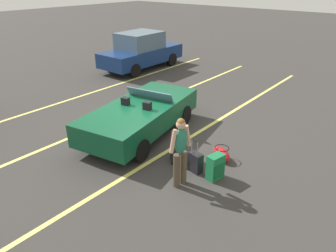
{
  "coord_description": "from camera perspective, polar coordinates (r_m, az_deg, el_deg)",
  "views": [
    {
      "loc": [
        -5.89,
        -5.98,
        4.29
      ],
      "look_at": [
        -0.27,
        -1.28,
        0.75
      ],
      "focal_mm": 33.21,
      "sensor_mm": 36.0,
      "label": 1
    }
  ],
  "objects": [
    {
      "name": "traveler_person",
      "position": [
        6.72,
        2.29,
        -4.22
      ],
      "size": [
        0.61,
        0.28,
        1.65
      ],
      "rotation": [
        0.0,
        0.0,
        1.37
      ],
      "color": "#4C3F2D",
      "rests_on": "ground_plane"
    },
    {
      "name": "suitcase_large_black",
      "position": [
        7.9,
        1.6,
        -3.97
      ],
      "size": [
        0.55,
        0.51,
        0.74
      ],
      "rotation": [
        0.0,
        0.0,
        2.23
      ],
      "color": "black",
      "rests_on": "ground_plane"
    },
    {
      "name": "suitcase_small_carryon",
      "position": [
        7.54,
        5.07,
        -6.65
      ],
      "size": [
        0.26,
        0.37,
        0.88
      ],
      "rotation": [
        0.0,
        0.0,
        6.11
      ],
      "color": "black",
      "rests_on": "ground_plane"
    },
    {
      "name": "parked_sedan_near",
      "position": [
        16.15,
        -4.94,
        13.55
      ],
      "size": [
        4.54,
        1.95,
        1.82
      ],
      "rotation": [
        0.0,
        0.0,
        0.02
      ],
      "color": "navy",
      "rests_on": "ground_plane"
    },
    {
      "name": "lot_line_far",
      "position": [
        12.45,
        -18.62,
        4.26
      ],
      "size": [
        18.0,
        0.12,
        0.01
      ],
      "primitive_type": "cube",
      "color": "#EAE066",
      "rests_on": "ground_plane"
    },
    {
      "name": "lot_line_mid",
      "position": [
        10.38,
        -10.52,
        0.94
      ],
      "size": [
        18.0,
        0.12,
        0.01
      ],
      "primitive_type": "cube",
      "color": "#EAE066",
      "rests_on": "ground_plane"
    },
    {
      "name": "duffel_bag",
      "position": [
        8.16,
        9.77,
        -5.04
      ],
      "size": [
        0.57,
        0.71,
        0.34
      ],
      "rotation": [
        0.0,
        0.0,
        1.07
      ],
      "color": "red",
      "rests_on": "ground_plane"
    },
    {
      "name": "lot_line_near",
      "position": [
        8.67,
        1.16,
        -3.86
      ],
      "size": [
        18.0,
        0.12,
        0.01
      ],
      "primitive_type": "cube",
      "color": "#EAE066",
      "rests_on": "ground_plane"
    },
    {
      "name": "ground_plane",
      "position": [
        9.42,
        -4.89,
        -1.38
      ],
      "size": [
        80.0,
        80.0,
        0.0
      ],
      "primitive_type": "plane",
      "color": "#383533"
    },
    {
      "name": "convertible_car",
      "position": [
        9.33,
        -4.33,
        2.35
      ],
      "size": [
        4.39,
        2.52,
        1.24
      ],
      "rotation": [
        0.0,
        0.0,
        0.19
      ],
      "color": "#0F4C2D",
      "rests_on": "ground_plane"
    },
    {
      "name": "suitcase_medium_bright",
      "position": [
        7.33,
        8.71,
        -7.45
      ],
      "size": [
        0.44,
        0.32,
        0.62
      ],
      "rotation": [
        0.0,
        0.0,
        4.52
      ],
      "color": "#19723F",
      "rests_on": "ground_plane"
    }
  ]
}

